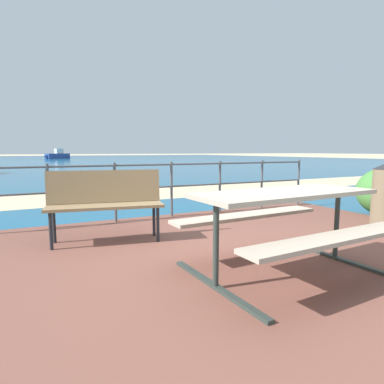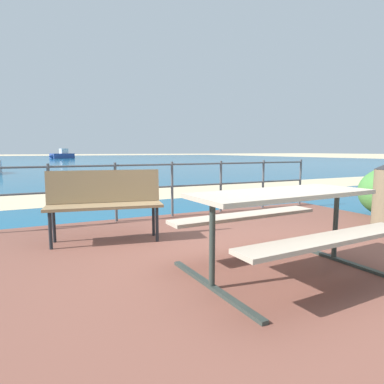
{
  "view_description": "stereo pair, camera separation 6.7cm",
  "coord_description": "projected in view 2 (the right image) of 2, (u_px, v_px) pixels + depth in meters",
  "views": [
    {
      "loc": [
        -2.19,
        -2.76,
        1.2
      ],
      "look_at": [
        -0.03,
        1.57,
        0.59
      ],
      "focal_mm": 30.4,
      "sensor_mm": 36.0,
      "label": 1
    },
    {
      "loc": [
        -2.12,
        -2.79,
        1.2
      ],
      "look_at": [
        -0.03,
        1.57,
        0.59
      ],
      "focal_mm": 30.4,
      "sensor_mm": 36.0,
      "label": 2
    }
  ],
  "objects": [
    {
      "name": "park_bench",
      "position": [
        105.0,
        198.0,
        4.12
      ],
      "size": [
        1.46,
        0.66,
        0.9
      ],
      "rotation": [
        0.0,
        0.0,
        -0.18
      ],
      "color": "#8C704C",
      "rests_on": "patio_paving"
    },
    {
      "name": "boat_mid",
      "position": [
        62.0,
        155.0,
        51.14
      ],
      "size": [
        4.13,
        3.19,
        1.54
      ],
      "rotation": [
        0.0,
        0.0,
        3.74
      ],
      "color": "#2D478C",
      "rests_on": "sea_water"
    },
    {
      "name": "railing_fence",
      "position": [
        172.0,
        183.0,
        5.65
      ],
      "size": [
        5.94,
        0.04,
        0.96
      ],
      "color": "#4C5156",
      "rests_on": "patio_paving"
    },
    {
      "name": "beach_strip",
      "position": [
        124.0,
        195.0,
        8.88
      ],
      "size": [
        54.03,
        3.23,
        0.01
      ],
      "primitive_type": "cube",
      "rotation": [
        0.0,
        0.0,
        0.01
      ],
      "color": "beige",
      "rests_on": "ground"
    },
    {
      "name": "picnic_table",
      "position": [
        282.0,
        212.0,
        3.01
      ],
      "size": [
        1.83,
        1.42,
        0.77
      ],
      "rotation": [
        0.0,
        0.0,
        0.05
      ],
      "color": "tan",
      "rests_on": "patio_paving"
    },
    {
      "name": "ground_plane",
      "position": [
        256.0,
        261.0,
        3.56
      ],
      "size": [
        240.0,
        240.0,
        0.0
      ],
      "primitive_type": "plane",
      "color": "beige"
    },
    {
      "name": "patio_paving",
      "position": [
        256.0,
        259.0,
        3.56
      ],
      "size": [
        6.4,
        5.2,
        0.06
      ],
      "primitive_type": "cube",
      "color": "brown",
      "rests_on": "ground"
    },
    {
      "name": "sea_water",
      "position": [
        55.0,
        161.0,
        39.33
      ],
      "size": [
        90.0,
        90.0,
        0.01
      ],
      "primitive_type": "cube",
      "color": "#145B84",
      "rests_on": "ground"
    }
  ]
}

